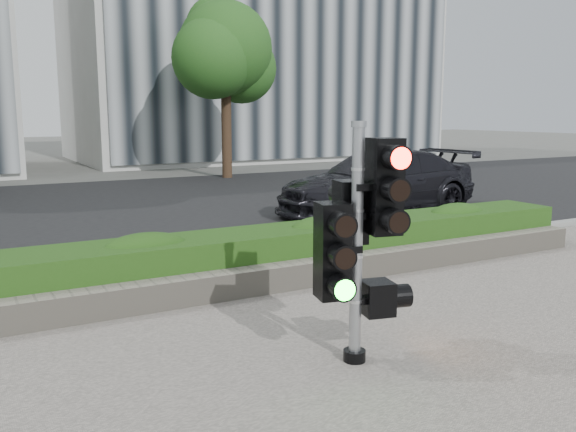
# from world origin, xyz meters

# --- Properties ---
(ground) EXTENTS (120.00, 120.00, 0.00)m
(ground) POSITION_xyz_m (0.00, 0.00, 0.00)
(ground) COLOR #51514C
(ground) RESTS_ON ground
(road) EXTENTS (60.00, 13.00, 0.02)m
(road) POSITION_xyz_m (0.00, 10.00, 0.01)
(road) COLOR black
(road) RESTS_ON ground
(curb) EXTENTS (60.00, 0.25, 0.12)m
(curb) POSITION_xyz_m (0.00, 3.15, 0.06)
(curb) COLOR gray
(curb) RESTS_ON ground
(stone_wall) EXTENTS (12.00, 0.32, 0.34)m
(stone_wall) POSITION_xyz_m (0.00, 1.90, 0.20)
(stone_wall) COLOR gray
(stone_wall) RESTS_ON sidewalk
(hedge) EXTENTS (12.00, 1.00, 0.68)m
(hedge) POSITION_xyz_m (0.00, 2.55, 0.37)
(hedge) COLOR #3A7223
(hedge) RESTS_ON sidewalk
(building_right) EXTENTS (18.00, 10.00, 12.00)m
(building_right) POSITION_xyz_m (11.00, 25.00, 6.00)
(building_right) COLOR #B7B7B2
(building_right) RESTS_ON ground
(tree_right) EXTENTS (4.10, 3.58, 6.53)m
(tree_right) POSITION_xyz_m (5.48, 15.55, 4.48)
(tree_right) COLOR black
(tree_right) RESTS_ON ground
(traffic_signal) EXTENTS (0.82, 0.66, 2.26)m
(traffic_signal) POSITION_xyz_m (-0.05, -0.52, 1.28)
(traffic_signal) COLOR black
(traffic_signal) RESTS_ON sidewalk
(car_dark) EXTENTS (5.25, 2.48, 1.48)m
(car_dark) POSITION_xyz_m (5.39, 6.32, 0.76)
(car_dark) COLOR black
(car_dark) RESTS_ON road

